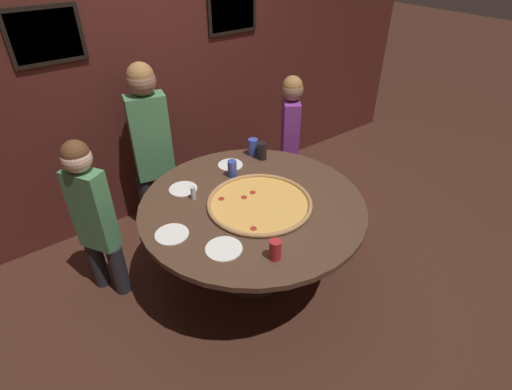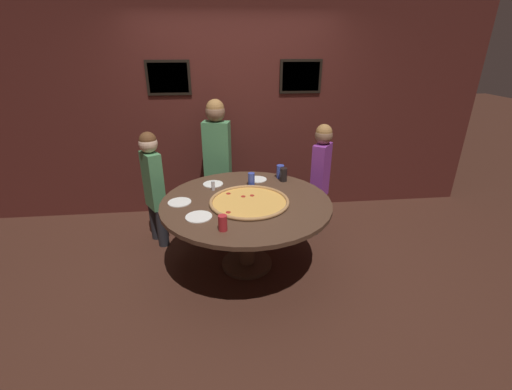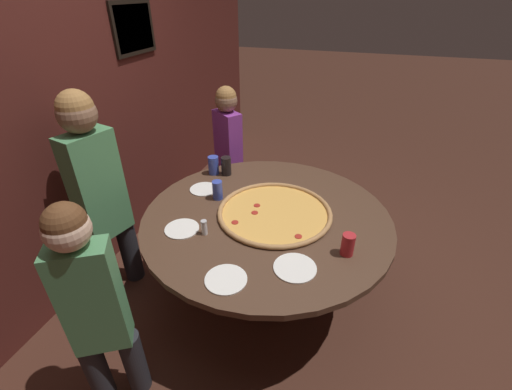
{
  "view_description": "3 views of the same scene",
  "coord_description": "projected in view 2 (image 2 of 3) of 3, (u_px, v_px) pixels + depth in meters",
  "views": [
    {
      "loc": [
        -1.39,
        -1.89,
        2.43
      ],
      "look_at": [
        -0.05,
        -0.1,
        0.88
      ],
      "focal_mm": 28.0,
      "sensor_mm": 36.0,
      "label": 1
    },
    {
      "loc": [
        -0.23,
        -2.97,
        2.13
      ],
      "look_at": [
        0.09,
        -0.06,
        0.82
      ],
      "focal_mm": 24.0,
      "sensor_mm": 36.0,
      "label": 2
    },
    {
      "loc": [
        -1.8,
        -0.52,
        2.03
      ],
      "look_at": [
        -0.05,
        0.06,
        0.91
      ],
      "focal_mm": 24.0,
      "sensor_mm": 36.0,
      "label": 3
    }
  ],
  "objects": [
    {
      "name": "diner_far_right",
      "position": [
        217.0,
        155.0,
        4.2
      ],
      "size": [
        0.4,
        0.24,
        1.54
      ],
      "rotation": [
        0.0,
        0.0,
        2.9
      ],
      "color": "#232328",
      "rests_on": "ground_plane"
    },
    {
      "name": "diner_centre_back",
      "position": [
        153.0,
        183.0,
        3.72
      ],
      "size": [
        0.27,
        0.34,
        1.3
      ],
      "rotation": [
        0.0,
        0.0,
        2.11
      ],
      "color": "#232328",
      "rests_on": "ground_plane"
    },
    {
      "name": "drink_cup_near_left",
      "position": [
        280.0,
        172.0,
        3.82
      ],
      "size": [
        0.08,
        0.08,
        0.15
      ],
      "primitive_type": "cylinder",
      "color": "#384CB7",
      "rests_on": "dining_table"
    },
    {
      "name": "drink_cup_far_left",
      "position": [
        223.0,
        223.0,
        2.75
      ],
      "size": [
        0.07,
        0.07,
        0.13
      ],
      "primitive_type": "cylinder",
      "color": "#B22328",
      "rests_on": "dining_table"
    },
    {
      "name": "condiment_shaker",
      "position": [
        213.0,
        186.0,
        3.51
      ],
      "size": [
        0.04,
        0.04,
        0.1
      ],
      "color": "silver",
      "rests_on": "dining_table"
    },
    {
      "name": "ground_plane",
      "position": [
        247.0,
        265.0,
        3.59
      ],
      "size": [
        24.0,
        24.0,
        0.0
      ],
      "primitive_type": "plane",
      "color": "#422319"
    },
    {
      "name": "white_plate_far_back",
      "position": [
        213.0,
        184.0,
        3.67
      ],
      "size": [
        0.21,
        0.21,
        0.01
      ],
      "primitive_type": "cylinder",
      "color": "white",
      "rests_on": "dining_table"
    },
    {
      "name": "white_plate_beside_cup",
      "position": [
        180.0,
        202.0,
        3.25
      ],
      "size": [
        0.22,
        0.22,
        0.01
      ],
      "primitive_type": "cylinder",
      "color": "white",
      "rests_on": "dining_table"
    },
    {
      "name": "dining_table",
      "position": [
        246.0,
        212.0,
        3.34
      ],
      "size": [
        1.64,
        1.64,
        0.74
      ],
      "color": "#4C3323",
      "rests_on": "ground_plane"
    },
    {
      "name": "drink_cup_front_edge",
      "position": [
        251.0,
        179.0,
        3.62
      ],
      "size": [
        0.07,
        0.07,
        0.14
      ],
      "primitive_type": "cylinder",
      "color": "#384CB7",
      "rests_on": "dining_table"
    },
    {
      "name": "back_wall",
      "position": [
        237.0,
        114.0,
        4.35
      ],
      "size": [
        6.4,
        0.08,
        2.6
      ],
      "color": "#4C1E19",
      "rests_on": "ground_plane"
    },
    {
      "name": "white_plate_right_side",
      "position": [
        257.0,
        179.0,
        3.79
      ],
      "size": [
        0.21,
        0.21,
        0.01
      ],
      "primitive_type": "cylinder",
      "color": "white",
      "rests_on": "dining_table"
    },
    {
      "name": "giant_pizza",
      "position": [
        249.0,
        202.0,
        3.24
      ],
      "size": [
        0.76,
        0.76,
        0.03
      ],
      "color": "#E5A84C",
      "rests_on": "dining_table"
    },
    {
      "name": "white_plate_left_side",
      "position": [
        199.0,
        217.0,
        2.98
      ],
      "size": [
        0.23,
        0.23,
        0.01
      ],
      "primitive_type": "cylinder",
      "color": "white",
      "rests_on": "dining_table"
    },
    {
      "name": "drink_cup_by_shaker",
      "position": [
        283.0,
        175.0,
        3.73
      ],
      "size": [
        0.08,
        0.08,
        0.15
      ],
      "primitive_type": "cylinder",
      "color": "black",
      "rests_on": "dining_table"
    },
    {
      "name": "diner_side_left",
      "position": [
        321.0,
        173.0,
        3.96
      ],
      "size": [
        0.29,
        0.34,
        1.32
      ],
      "rotation": [
        0.0,
        0.0,
        -2.18
      ],
      "color": "#232328",
      "rests_on": "ground_plane"
    }
  ]
}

